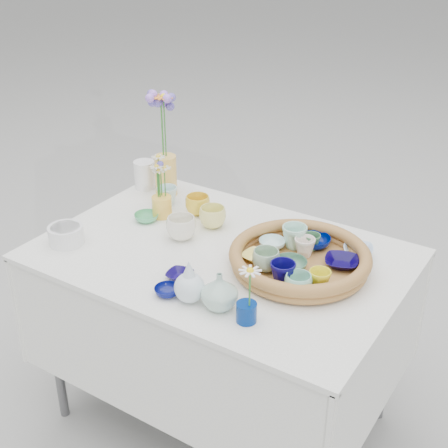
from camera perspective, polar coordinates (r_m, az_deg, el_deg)
The scene contains 34 objects.
ground at distance 2.66m, azimuth -0.24°, elevation -17.03°, with size 80.00×80.00×0.00m, color #989896.
display_table at distance 2.66m, azimuth -0.24°, elevation -17.03°, with size 1.26×0.86×0.77m, color white, non-canonical shape.
wicker_tray at distance 2.09m, azimuth 6.94°, elevation -3.23°, with size 0.47×0.47×0.08m, color olive, non-canonical shape.
tray_ceramic_0 at distance 2.21m, azimuth 8.31°, elevation -1.61°, with size 0.11×0.11×0.03m, color #000D5A.
tray_ceramic_1 at distance 2.11m, azimuth 10.70°, elevation -3.45°, with size 0.11×0.11×0.03m, color #070036.
tray_ceramic_2 at distance 1.97m, azimuth 8.74°, elevation -5.07°, with size 0.07×0.07×0.07m, color yellow.
tray_ceramic_3 at distance 2.06m, azimuth 6.08°, elevation -3.77°, with size 0.11×0.11×0.03m, color #447156.
tray_ceramic_4 at distance 2.04m, azimuth 3.86°, elevation -3.32°, with size 0.09×0.09×0.07m, color #90B394.
tray_ceramic_5 at distance 2.18m, azimuth 4.42°, elevation -1.81°, with size 0.09×0.09×0.03m, color silver.
tray_ceramic_6 at distance 2.18m, azimuth 6.45°, elevation -1.18°, with size 0.09×0.09×0.08m, color #A5DAC6.
tray_ceramic_7 at distance 2.13m, azimuth 7.38°, elevation -2.12°, with size 0.07×0.07×0.07m, color silver.
tray_ceramic_8 at distance 2.19m, azimuth 12.17°, elevation -2.34°, with size 0.10×0.10×0.02m, color #A9CBF4.
tray_ceramic_9 at distance 1.97m, azimuth 5.38°, elevation -4.51°, with size 0.08×0.08×0.08m, color #0A064D.
tray_ceramic_10 at distance 2.11m, azimuth 2.96°, elevation -3.01°, with size 0.09×0.09×0.02m, color #FFE768.
tray_ceramic_11 at distance 1.94m, azimuth 6.80°, elevation -5.49°, with size 0.09×0.09×0.07m, color #87CDB6.
tray_ceramic_12 at distance 2.18m, azimuth 8.03°, elevation -1.63°, with size 0.06×0.06×0.06m, color #3C6D47.
loose_ceramic_0 at distance 2.44m, azimuth -2.43°, elevation 1.75°, with size 0.10×0.10×0.08m, color gold.
loose_ceramic_1 at distance 2.34m, azimuth -1.05°, elevation 0.64°, with size 0.10×0.10×0.08m, color #E6DF79.
loose_ceramic_2 at distance 2.41m, azimuth -7.11°, elevation 0.62°, with size 0.09×0.09×0.03m, color #48A86C.
loose_ceramic_3 at distance 2.26m, azimuth -3.93°, elevation -0.36°, with size 0.11×0.11×0.09m, color silver.
loose_ceramic_4 at distance 2.05m, azimuth -4.06°, elevation -4.69°, with size 0.09×0.09×0.02m, color #100748.
loose_ceramic_5 at distance 2.52m, azimuth -5.22°, elevation 2.58°, with size 0.08×0.08×0.08m, color silver.
loose_ceramic_6 at distance 1.97m, azimuth -5.20°, elevation -6.12°, with size 0.08×0.08×0.03m, color #070D55.
fluted_bowl at distance 2.30m, azimuth -14.24°, elevation -0.96°, with size 0.13×0.13×0.07m, color silver, non-canonical shape.
bud_vase_paleblue at distance 1.90m, azimuth -3.19°, elevation -5.18°, with size 0.10×0.10×0.15m, color silver, non-canonical shape.
bud_vase_seafoam at distance 1.88m, azimuth -0.42°, elevation -6.14°, with size 0.11×0.11×0.12m, color #9ABAAB.
bud_vase_cobalt at distance 1.84m, azimuth 2.07°, elevation -8.07°, with size 0.06×0.06×0.06m, color navy.
single_daisy at distance 1.78m, azimuth 2.37°, elevation -5.91°, with size 0.08×0.08×0.14m, color white, non-canonical shape.
tall_vase_yellow at distance 2.60m, azimuth -5.34°, elevation 4.45°, with size 0.09×0.09×0.17m, color #EEBA52.
gerbera at distance 2.52m, azimuth -5.43°, elevation 8.83°, with size 0.10×0.10×0.27m, color orange, non-canonical shape.
hydrangea at distance 2.53m, azimuth -5.66°, elevation 8.55°, with size 0.09×0.09×0.31m, color #5F50B3, non-canonical shape.
white_pitcher at distance 2.68m, azimuth -7.28°, elevation 4.50°, with size 0.12×0.09×0.12m, color white, non-canonical shape.
daisy_cup at distance 2.43m, azimuth -5.69°, elevation 1.59°, with size 0.08×0.08×0.08m, color yellow.
daisy_posy at distance 2.38m, azimuth -5.79°, elevation 4.30°, with size 0.08×0.08×0.16m, color beige, non-canonical shape.
Camera 1 is at (1.03, -1.58, 1.87)m, focal length 50.00 mm.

